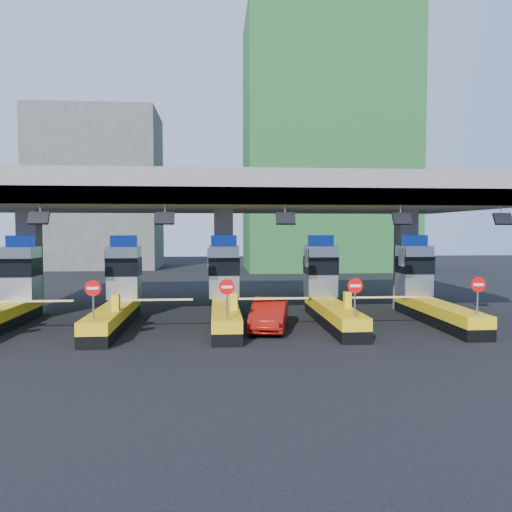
{
  "coord_description": "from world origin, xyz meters",
  "views": [
    {
      "loc": [
        -0.44,
        -23.59,
        4.43
      ],
      "look_at": [
        1.5,
        0.0,
        3.18
      ],
      "focal_mm": 35.0,
      "sensor_mm": 36.0,
      "label": 1
    }
  ],
  "objects": [
    {
      "name": "toll_lane_far_left",
      "position": [
        -10.0,
        0.28,
        1.4
      ],
      "size": [
        4.43,
        8.0,
        4.16
      ],
      "color": "black",
      "rests_on": "ground"
    },
    {
      "name": "toll_lane_far_right",
      "position": [
        10.0,
        0.28,
        1.4
      ],
      "size": [
        4.43,
        8.0,
        4.16
      ],
      "color": "black",
      "rests_on": "ground"
    },
    {
      "name": "toll_canopy",
      "position": [
        0.0,
        2.87,
        6.13
      ],
      "size": [
        28.0,
        12.09,
        7.0
      ],
      "color": "slate",
      "rests_on": "ground"
    },
    {
      "name": "bg_building_concrete",
      "position": [
        -14.0,
        36.0,
        9.0
      ],
      "size": [
        14.0,
        10.0,
        18.0
      ],
      "primitive_type": "cube",
      "color": "#4C4C49",
      "rests_on": "ground"
    },
    {
      "name": "ground",
      "position": [
        0.0,
        0.0,
        0.0
      ],
      "size": [
        120.0,
        120.0,
        0.0
      ],
      "primitive_type": "plane",
      "color": "black",
      "rests_on": "ground"
    },
    {
      "name": "toll_lane_center",
      "position": [
        0.0,
        0.28,
        1.4
      ],
      "size": [
        4.43,
        8.0,
        4.16
      ],
      "color": "black",
      "rests_on": "ground"
    },
    {
      "name": "toll_lane_right",
      "position": [
        5.0,
        0.28,
        1.4
      ],
      "size": [
        4.43,
        8.0,
        4.16
      ],
      "color": "black",
      "rests_on": "ground"
    },
    {
      "name": "toll_lane_left",
      "position": [
        -5.0,
        0.28,
        1.4
      ],
      "size": [
        4.43,
        8.0,
        4.16
      ],
      "color": "black",
      "rests_on": "ground"
    },
    {
      "name": "bg_building_scaffold",
      "position": [
        12.0,
        32.0,
        14.0
      ],
      "size": [
        18.0,
        12.0,
        28.0
      ],
      "primitive_type": "cube",
      "color": "#1E5926",
      "rests_on": "ground"
    },
    {
      "name": "red_car",
      "position": [
        1.95,
        -1.78,
        0.69
      ],
      "size": [
        2.26,
        4.41,
        1.39
      ],
      "primitive_type": "imported",
      "rotation": [
        0.0,
        0.0,
        -0.2
      ],
      "color": "#9B130B",
      "rests_on": "ground"
    }
  ]
}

